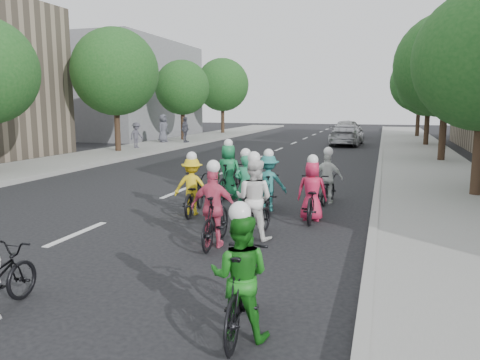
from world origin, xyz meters
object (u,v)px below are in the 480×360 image
at_px(cyclist_5, 246,192).
at_px(spectator_2, 163,128).
at_px(spectator_0, 137,135).
at_px(cyclist_2, 193,191).
at_px(follow_car_trail, 348,129).
at_px(cyclist_8, 328,184).
at_px(cyclist_9, 229,176).
at_px(cyclist_1, 241,284).
at_px(cyclist_6, 254,207).
at_px(follow_car_lead, 347,135).
at_px(cyclist_4, 312,196).
at_px(cyclist_7, 269,187).
at_px(cyclist_3, 215,215).
at_px(spectator_1, 185,130).

height_order(cyclist_5, spectator_2, spectator_2).
bearing_deg(spectator_0, cyclist_2, -130.95).
bearing_deg(follow_car_trail, spectator_0, 61.08).
distance_m(cyclist_8, follow_car_trail, 27.01).
bearing_deg(spectator_2, cyclist_9, -140.43).
relative_size(cyclist_1, follow_car_trail, 0.40).
height_order(cyclist_6, cyclist_8, cyclist_6).
height_order(cyclist_1, spectator_2, spectator_2).
bearing_deg(follow_car_trail, cyclist_5, 97.83).
relative_size(cyclist_9, spectator_0, 1.16).
xyz_separation_m(cyclist_6, follow_car_lead, (0.05, 23.47, 0.06)).
bearing_deg(cyclist_4, cyclist_7, -31.26).
height_order(follow_car_trail, spectator_0, spectator_0).
height_order(cyclist_4, follow_car_trail, cyclist_4).
relative_size(cyclist_1, cyclist_3, 1.04).
xyz_separation_m(cyclist_6, spectator_2, (-12.22, 20.50, 0.46)).
relative_size(cyclist_6, spectator_1, 1.03).
relative_size(cyclist_1, follow_car_lead, 0.37).
relative_size(cyclist_6, cyclist_8, 1.14).
height_order(cyclist_5, cyclist_8, cyclist_5).
bearing_deg(cyclist_2, follow_car_trail, -102.68).
bearing_deg(cyclist_2, cyclist_6, 131.93).
relative_size(cyclist_4, cyclist_5, 1.15).
bearing_deg(spectator_1, cyclist_7, -150.62).
bearing_deg(cyclist_5, follow_car_trail, -98.56).
relative_size(cyclist_6, follow_car_trail, 0.40).
bearing_deg(cyclist_8, spectator_2, -45.08).
xyz_separation_m(cyclist_3, follow_car_lead, (0.64, 24.23, 0.08)).
relative_size(cyclist_4, cyclist_9, 1.09).
bearing_deg(spectator_2, follow_car_trail, -40.82).
bearing_deg(cyclist_6, follow_car_lead, -82.54).
xyz_separation_m(cyclist_9, follow_car_lead, (1.87, 19.68, 0.06)).
xyz_separation_m(cyclist_7, spectator_1, (-10.30, 18.08, 0.41)).
bearing_deg(cyclist_7, follow_car_lead, -99.31).
relative_size(cyclist_5, spectator_0, 1.10).
xyz_separation_m(cyclist_1, spectator_1, (-11.57, 24.68, 0.40)).
bearing_deg(spectator_0, cyclist_3, -131.31).
bearing_deg(cyclist_8, cyclist_3, 77.27).
bearing_deg(spectator_0, follow_car_trail, -22.27).
bearing_deg(cyclist_7, cyclist_1, 92.63).
bearing_deg(cyclist_9, follow_car_trail, -88.88).
relative_size(cyclist_3, spectator_1, 0.98).
bearing_deg(spectator_2, spectator_0, -166.71).
relative_size(cyclist_2, spectator_0, 1.27).
xyz_separation_m(cyclist_4, cyclist_5, (-1.63, -0.03, 0.01)).
bearing_deg(cyclist_4, cyclist_6, 62.21).
bearing_deg(cyclist_6, spectator_2, -51.61).
height_order(cyclist_2, spectator_1, spectator_1).
distance_m(cyclist_4, cyclist_9, 3.31).
bearing_deg(cyclist_2, cyclist_3, 111.86).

